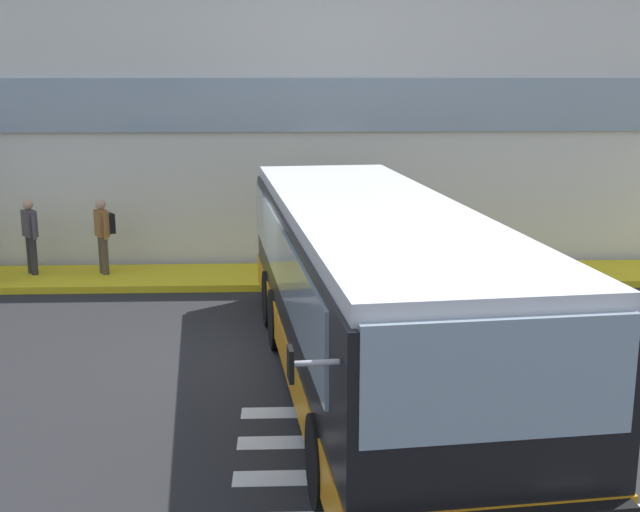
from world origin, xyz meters
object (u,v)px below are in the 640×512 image
Objects in this scene: bus_main_foreground at (372,298)px; passenger_at_curb_edge at (103,231)px; passenger_by_doorway at (30,233)px; safety_bollard_yellow at (437,272)px.

bus_main_foreground is 8.31m from passenger_at_curb_edge.
passenger_by_doorway is at bearing 179.23° from passenger_at_curb_edge.
safety_bollard_yellow is (1.91, 5.06, -0.88)m from bus_main_foreground.
bus_main_foreground is 5.48m from safety_bollard_yellow.
passenger_by_doorway and passenger_at_curb_edge have the same top height.
passenger_at_curb_edge is at bearing -0.77° from passenger_by_doorway.
bus_main_foreground is 6.41× the size of passenger_at_curb_edge.
bus_main_foreground is at bearing -110.66° from safety_bollard_yellow.
safety_bollard_yellow is at bearing -10.80° from passenger_at_curb_edge.
passenger_at_curb_edge is 1.86× the size of safety_bollard_yellow.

